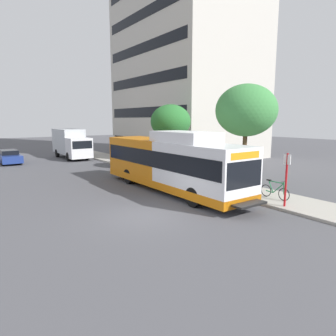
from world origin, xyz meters
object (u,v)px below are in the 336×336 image
object	(u,v)px
box_truck_background	(71,143)
bus_stop_sign_pole	(286,176)
transit_bus	(170,163)
bicycle_parked	(275,191)
street_tree_near_stop	(246,111)
street_tree_mid_block	(171,122)
parked_car_far_lane	(9,157)

from	to	relation	value
box_truck_background	bus_stop_sign_pole	bearing A→B (deg)	-85.25
transit_bus	bicycle_parked	distance (m)	6.17
bus_stop_sign_pole	box_truck_background	xyz separation A→B (m)	(-2.12, 25.53, 0.09)
bus_stop_sign_pole	street_tree_near_stop	distance (m)	5.92
transit_bus	bus_stop_sign_pole	world-z (taller)	transit_bus
box_truck_background	transit_bus	bearing A→B (deg)	-90.33
bicycle_parked	street_tree_mid_block	bearing A→B (deg)	83.70
street_tree_mid_block	parked_car_far_lane	xyz separation A→B (m)	(-10.57, 12.77, -3.47)
street_tree_mid_block	box_truck_background	xyz separation A→B (m)	(-4.23, 13.20, -2.39)
street_tree_near_stop	street_tree_mid_block	distance (m)	7.91
street_tree_near_stop	street_tree_mid_block	bearing A→B (deg)	90.72
street_tree_mid_block	bus_stop_sign_pole	bearing A→B (deg)	-99.70
transit_bus	parked_car_far_lane	world-z (taller)	transit_bus
transit_bus	street_tree_mid_block	xyz separation A→B (m)	(4.34, 5.95, 2.42)
street_tree_near_stop	transit_bus	bearing A→B (deg)	156.63
street_tree_near_stop	street_tree_mid_block	world-z (taller)	street_tree_near_stop
transit_bus	bus_stop_sign_pole	xyz separation A→B (m)	(2.23, -6.37, -0.05)
bus_stop_sign_pole	box_truck_background	distance (m)	25.62
bicycle_parked	street_tree_near_stop	bearing A→B (deg)	67.94
street_tree_mid_block	street_tree_near_stop	bearing A→B (deg)	-89.28
bus_stop_sign_pole	bicycle_parked	bearing A→B (deg)	53.26
street_tree_mid_block	box_truck_background	world-z (taller)	street_tree_mid_block
transit_bus	bus_stop_sign_pole	size ratio (longest dim) A/B	4.71
transit_bus	box_truck_background	bearing A→B (deg)	89.67
parked_car_far_lane	box_truck_background	world-z (taller)	box_truck_background
parked_car_far_lane	box_truck_background	bearing A→B (deg)	3.94
bicycle_parked	box_truck_background	bearing A→B (deg)	97.02
transit_bus	bus_stop_sign_pole	distance (m)	6.75
parked_car_far_lane	box_truck_background	distance (m)	6.44
bicycle_parked	street_tree_mid_block	distance (m)	11.77
transit_bus	box_truck_background	size ratio (longest dim) A/B	1.75
transit_bus	street_tree_near_stop	world-z (taller)	street_tree_near_stop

